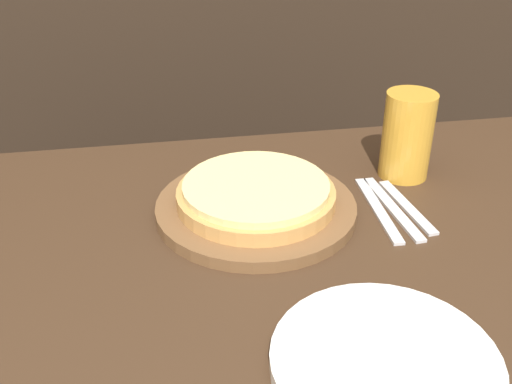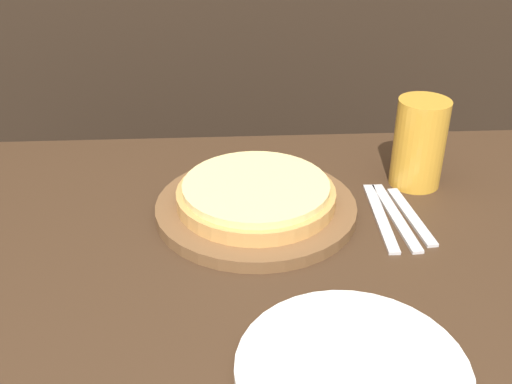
% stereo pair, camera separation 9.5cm
% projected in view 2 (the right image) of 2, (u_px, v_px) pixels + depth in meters
% --- Properties ---
extents(pizza_on_board, '(0.32, 0.32, 0.06)m').
position_uv_depth(pizza_on_board, '(256.00, 201.00, 0.96)').
color(pizza_on_board, brown).
rests_on(pizza_on_board, dining_table).
extents(beer_glass, '(0.09, 0.09, 0.16)m').
position_uv_depth(beer_glass, '(420.00, 140.00, 1.02)').
color(beer_glass, gold).
rests_on(beer_glass, dining_table).
extents(dinner_plate, '(0.26, 0.26, 0.02)m').
position_uv_depth(dinner_plate, '(352.00, 372.00, 0.67)').
color(dinner_plate, white).
rests_on(dinner_plate, dining_table).
extents(fork, '(0.02, 0.20, 0.00)m').
position_uv_depth(fork, '(380.00, 217.00, 0.96)').
color(fork, silver).
rests_on(fork, dining_table).
extents(dinner_knife, '(0.03, 0.20, 0.00)m').
position_uv_depth(dinner_knife, '(396.00, 216.00, 0.96)').
color(dinner_knife, silver).
rests_on(dinner_knife, dining_table).
extents(spoon, '(0.04, 0.17, 0.00)m').
position_uv_depth(spoon, '(411.00, 216.00, 0.96)').
color(spoon, silver).
rests_on(spoon, dining_table).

